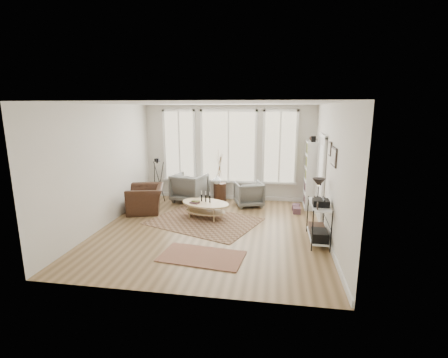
% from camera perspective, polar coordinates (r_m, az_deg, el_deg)
% --- Properties ---
extents(room, '(5.50, 5.54, 2.90)m').
position_cam_1_polar(room, '(7.36, -2.09, 1.59)').
color(room, '#92724B').
rests_on(room, ground).
extents(bay_window, '(4.14, 0.12, 2.24)m').
position_cam_1_polar(bay_window, '(9.95, 0.78, 5.47)').
color(bay_window, tan).
rests_on(bay_window, ground).
extents(door, '(0.09, 1.06, 2.22)m').
position_cam_1_polar(door, '(8.46, 16.67, 0.40)').
color(door, silver).
rests_on(door, ground).
extents(bookcase, '(0.31, 0.85, 2.06)m').
position_cam_1_polar(bookcase, '(9.52, 14.99, 0.76)').
color(bookcase, white).
rests_on(bookcase, ground).
extents(low_shelf, '(0.38, 1.08, 1.30)m').
position_cam_1_polar(low_shelf, '(7.21, 16.32, -6.67)').
color(low_shelf, white).
rests_on(low_shelf, ground).
extents(wall_art, '(0.04, 0.88, 0.44)m').
position_cam_1_polar(wall_art, '(6.96, 18.59, 4.09)').
color(wall_art, black).
rests_on(wall_art, ground).
extents(rug_main, '(3.05, 2.68, 0.01)m').
position_cam_1_polar(rug_main, '(8.27, -3.53, -7.42)').
color(rug_main, brown).
rests_on(rug_main, ground).
extents(rug_runner, '(1.68, 1.07, 0.01)m').
position_cam_1_polar(rug_runner, '(6.42, -3.93, -13.37)').
color(rug_runner, maroon).
rests_on(rug_runner, ground).
extents(coffee_table, '(1.48, 1.18, 0.60)m').
position_cam_1_polar(coffee_table, '(8.45, -3.35, -4.73)').
color(coffee_table, tan).
rests_on(coffee_table, ground).
extents(armchair_left, '(1.12, 1.14, 0.86)m').
position_cam_1_polar(armchair_left, '(9.97, -6.05, -1.47)').
color(armchair_left, slate).
rests_on(armchair_left, ground).
extents(armchair_right, '(0.97, 0.99, 0.71)m').
position_cam_1_polar(armchair_right, '(9.48, 4.38, -2.62)').
color(armchair_right, slate).
rests_on(armchair_right, ground).
extents(side_table, '(0.38, 0.38, 1.59)m').
position_cam_1_polar(side_table, '(9.84, -0.75, 0.40)').
color(side_table, '#3A2216').
rests_on(side_table, ground).
extents(vase, '(0.31, 0.31, 0.27)m').
position_cam_1_polar(vase, '(9.74, -1.28, -0.08)').
color(vase, silver).
rests_on(vase, side_table).
extents(accent_chair, '(1.33, 1.24, 0.71)m').
position_cam_1_polar(accent_chair, '(9.22, -13.62, -3.38)').
color(accent_chair, '#3A2216').
rests_on(accent_chair, ground).
extents(tripod_camera, '(0.47, 0.47, 1.34)m').
position_cam_1_polar(tripod_camera, '(9.96, -11.52, -0.57)').
color(tripod_camera, black).
rests_on(tripod_camera, ground).
extents(book_stack_near, '(0.24, 0.28, 0.16)m').
position_cam_1_polar(book_stack_near, '(9.36, 12.55, -4.85)').
color(book_stack_near, maroon).
rests_on(book_stack_near, ground).
extents(book_stack_far, '(0.20, 0.25, 0.16)m').
position_cam_1_polar(book_stack_far, '(9.07, 12.66, -5.40)').
color(book_stack_far, maroon).
rests_on(book_stack_far, ground).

